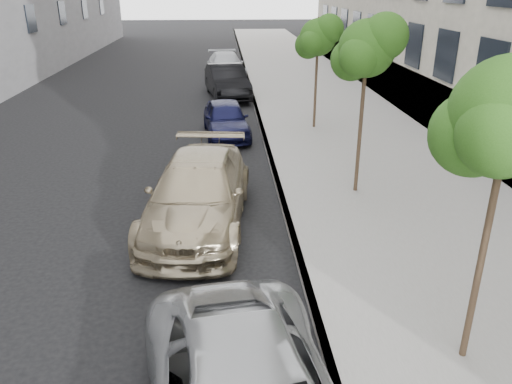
{
  "coord_description": "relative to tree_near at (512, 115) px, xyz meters",
  "views": [
    {
      "loc": [
        -0.3,
        -4.27,
        5.31
      ],
      "look_at": [
        0.29,
        4.8,
        1.5
      ],
      "focal_mm": 35.0,
      "sensor_mm": 36.0,
      "label": 1
    }
  ],
  "objects": [
    {
      "name": "sidewalk",
      "position": [
        1.07,
        22.5,
        -3.74
      ],
      "size": [
        6.4,
        72.0,
        0.14
      ],
      "primitive_type": "cube",
      "color": "gray",
      "rests_on": "ground"
    },
    {
      "name": "sedan_rear",
      "position": [
        -3.33,
        24.94,
        -3.08
      ],
      "size": [
        2.52,
        5.25,
        1.47
      ],
      "primitive_type": "imported",
      "rotation": [
        0.0,
        0.0,
        0.09
      ],
      "color": "#A2A5AA",
      "rests_on": "ground"
    },
    {
      "name": "tree_near",
      "position": [
        0.0,
        0.0,
        0.0
      ],
      "size": [
        1.82,
        1.62,
        4.57
      ],
      "color": "#38281C",
      "rests_on": "sidewalk"
    },
    {
      "name": "tree_far",
      "position": [
        -0.0,
        13.0,
        -0.32
      ],
      "size": [
        1.69,
        1.49,
        4.19
      ],
      "color": "#38281C",
      "rests_on": "sidewalk"
    },
    {
      "name": "tree_mid",
      "position": [
        -0.0,
        6.5,
        0.04
      ],
      "size": [
        1.73,
        1.53,
        4.57
      ],
      "color": "#38281C",
      "rests_on": "sidewalk"
    },
    {
      "name": "sedan_blue",
      "position": [
        -3.46,
        12.44,
        -3.15
      ],
      "size": [
        1.91,
        4.01,
        1.32
      ],
      "primitive_type": "imported",
      "rotation": [
        0.0,
        0.0,
        0.09
      ],
      "color": "black",
      "rests_on": "ground"
    },
    {
      "name": "suv",
      "position": [
        -4.18,
        5.01,
        -3.03
      ],
      "size": [
        2.77,
        5.64,
        1.58
      ],
      "primitive_type": "imported",
      "rotation": [
        0.0,
        0.0,
        -0.11
      ],
      "color": "tan",
      "rests_on": "ground"
    },
    {
      "name": "sedan_black",
      "position": [
        -3.33,
        19.37,
        -3.01
      ],
      "size": [
        2.41,
        5.06,
        1.6
      ],
      "primitive_type": "imported",
      "rotation": [
        0.0,
        0.0,
        0.15
      ],
      "color": "black",
      "rests_on": "ground"
    },
    {
      "name": "curb",
      "position": [
        -2.05,
        22.5,
        -3.74
      ],
      "size": [
        0.15,
        72.0,
        0.14
      ],
      "primitive_type": "cube",
      "color": "#9E9B93",
      "rests_on": "ground"
    }
  ]
}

